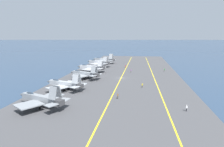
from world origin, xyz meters
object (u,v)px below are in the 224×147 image
Objects in this scene: parked_jet_second at (65,84)px; crew_brown_vest at (118,96)px; parked_jet_nearest at (41,99)px; parked_jet_sixth at (104,60)px; parked_jet_fourth at (91,67)px; crew_red_vest at (126,66)px; crew_white_vest at (187,108)px; crew_yellow_vest at (142,85)px; crew_purple_vest at (131,71)px; parked_jet_third at (85,74)px; parked_jet_fifth at (98,62)px; crew_green_vest at (164,70)px.

crew_brown_vest is at bearing -110.56° from parked_jet_second.
parked_jet_nearest is 21.62m from crew_brown_vest.
parked_jet_fourth is at bearing 179.48° from parked_jet_sixth.
crew_brown_vest is at bearing -177.64° from crew_red_vest.
parked_jet_nearest is at bearing 94.12° from crew_white_vest.
parked_jet_fourth is 38.78m from crew_yellow_vest.
parked_jet_second is 8.77× the size of crew_purple_vest.
crew_white_vest is at bearing -156.42° from parked_jet_sixth.
parked_jet_sixth reaches higher than parked_jet_nearest.
parked_jet_nearest reaches higher than parked_jet_second.
parked_jet_nearest reaches higher than crew_white_vest.
parked_jet_fifth reaches higher than parked_jet_third.
parked_jet_fifth reaches higher than parked_jet_second.
crew_yellow_vest is at bearing -26.61° from crew_brown_vest.
crew_purple_vest is at bearing -87.32° from parked_jet_fourth.
parked_jet_fourth is at bearing 24.04° from crew_brown_vest.
parked_jet_fifth is 9.76× the size of crew_red_vest.
crew_white_vest is at bearing -153.65° from crew_yellow_vest.
crew_yellow_vest is at bearing 26.35° from crew_white_vest.
crew_white_vest is at bearing -111.53° from parked_jet_second.
crew_purple_vest is at bearing -2.05° from crew_brown_vest.
parked_jet_sixth is 24.44m from crew_red_vest.
crew_green_vest is at bearing -126.10° from parked_jet_sixth.
crew_brown_vest is (-7.28, -19.40, -1.22)m from parked_jet_second.
crew_green_vest is at bearing -32.29° from parked_jet_nearest.
parked_jet_fourth is (53.04, 0.10, 0.05)m from parked_jet_nearest.
parked_jet_second reaches higher than crew_green_vest.
parked_jet_nearest is 36.01m from crew_yellow_vest.
parked_jet_sixth is (34.18, -0.31, 0.15)m from parked_jet_fourth.
crew_purple_vest reaches higher than crew_brown_vest.
parked_jet_fifth is 53.84m from crew_yellow_vest.
crew_yellow_vest is at bearing -150.45° from parked_jet_fifth.
crew_purple_vest is at bearing 108.63° from crew_green_vest.
parked_jet_fourth is (17.03, 1.46, 0.14)m from parked_jet_third.
parked_jet_sixth is at bearing 23.58° from crew_white_vest.
parked_jet_second is 9.66× the size of crew_yellow_vest.
crew_brown_vest is 19.60m from crew_white_vest.
parked_jet_fourth reaches higher than crew_brown_vest.
crew_brown_vest is 53.06m from crew_green_vest.
parked_jet_third is at bearing 34.36° from crew_brown_vest.
parked_jet_second is 40.33m from crew_white_vest.
parked_jet_sixth is (87.22, -0.21, 0.20)m from parked_jet_nearest.
parked_jet_third is at bearing -178.71° from parked_jet_sixth.
parked_jet_sixth is 10.05× the size of crew_green_vest.
parked_jet_third is 31.31m from crew_brown_vest.
parked_jet_sixth reaches higher than parked_jet_third.
crew_green_vest is (5.80, -17.22, -0.06)m from crew_purple_vest.
parked_jet_third is at bearing -175.11° from parked_jet_fourth.
crew_yellow_vest is (-29.39, -5.66, -0.09)m from crew_purple_vest.
parked_jet_fourth reaches higher than crew_red_vest.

